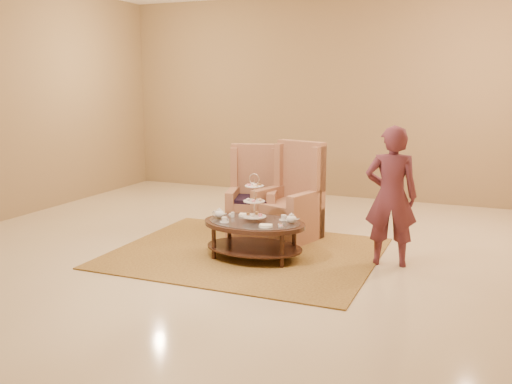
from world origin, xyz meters
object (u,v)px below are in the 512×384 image
at_px(tea_table, 254,228).
at_px(armchair_right, 292,207).
at_px(armchair_left, 254,204).
at_px(person, 391,196).

height_order(tea_table, armchair_right, armchair_right).
distance_m(armchair_left, armchair_right, 0.57).
relative_size(armchair_right, person, 0.81).
relative_size(armchair_left, armchair_right, 0.94).
xyz_separation_m(tea_table, armchair_right, (0.11, 0.99, 0.06)).
bearing_deg(tea_table, armchair_right, 82.51).
bearing_deg(tea_table, armchair_left, 112.47).
bearing_deg(armchair_right, armchair_left, -168.35).
bearing_deg(armchair_left, tea_table, -82.77).
relative_size(armchair_left, person, 0.76).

